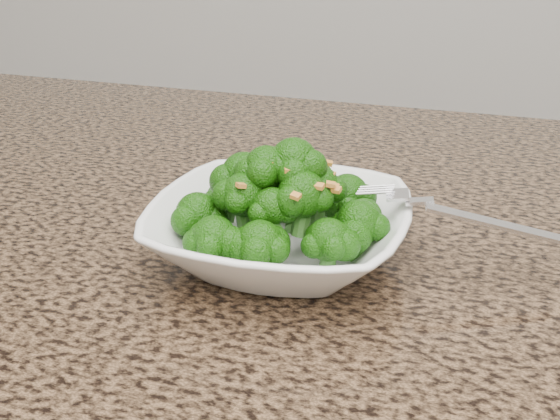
% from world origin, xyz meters
% --- Properties ---
extents(granite_counter, '(1.64, 1.04, 0.03)m').
position_xyz_m(granite_counter, '(0.00, 0.30, 0.89)').
color(granite_counter, brown).
rests_on(granite_counter, cabinet).
extents(bowl, '(0.24, 0.24, 0.06)m').
position_xyz_m(bowl, '(-0.03, 0.26, 0.93)').
color(bowl, white).
rests_on(bowl, granite_counter).
extents(broccoli_pile, '(0.20, 0.20, 0.07)m').
position_xyz_m(broccoli_pile, '(-0.03, 0.26, 0.99)').
color(broccoli_pile, '#1C5C0A').
rests_on(broccoli_pile, bowl).
extents(garlic_topping, '(0.12, 0.12, 0.01)m').
position_xyz_m(garlic_topping, '(-0.03, 0.26, 1.03)').
color(garlic_topping, gold).
rests_on(garlic_topping, broccoli_pile).
extents(fork, '(0.20, 0.07, 0.01)m').
position_xyz_m(fork, '(0.09, 0.29, 0.96)').
color(fork, silver).
rests_on(fork, bowl).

